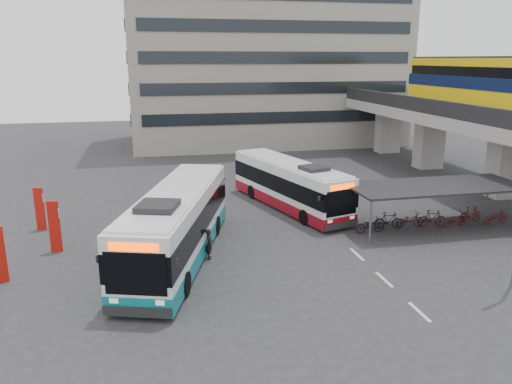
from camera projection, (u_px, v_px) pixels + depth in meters
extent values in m
plane|color=#28282B|center=(310.00, 259.00, 24.49)|extent=(120.00, 120.00, 0.00)
cube|color=gray|center=(506.00, 165.00, 34.93)|extent=(2.20, 1.60, 4.60)
cube|color=gray|center=(429.00, 142.00, 44.37)|extent=(2.20, 1.60, 4.60)
cube|color=gray|center=(388.00, 130.00, 51.92)|extent=(2.20, 1.60, 4.60)
cube|color=gray|center=(475.00, 119.00, 37.99)|extent=(8.00, 32.00, 0.90)
cube|color=black|center=(432.00, 107.00, 36.96)|extent=(0.35, 32.00, 1.10)
cube|color=yellow|center=(499.00, 87.00, 35.23)|extent=(2.90, 20.00, 3.90)
cube|color=#0A1537|center=(499.00, 84.00, 35.17)|extent=(2.98, 20.02, 0.90)
cube|color=black|center=(501.00, 72.00, 34.97)|extent=(2.96, 19.20, 0.70)
cube|color=black|center=(502.00, 58.00, 34.72)|extent=(2.70, 19.60, 0.25)
cylinder|color=#595B60|center=(344.00, 204.00, 29.47)|extent=(0.12, 0.12, 2.40)
cylinder|color=#595B60|center=(487.00, 195.00, 31.43)|extent=(0.12, 0.12, 2.40)
cylinder|color=#595B60|center=(370.00, 223.00, 26.07)|extent=(0.12, 0.12, 2.40)
cube|color=black|center=(437.00, 186.00, 28.42)|extent=(10.00, 4.00, 0.12)
imported|color=black|center=(369.00, 225.00, 28.13)|extent=(1.71, 0.60, 0.90)
imported|color=black|center=(391.00, 222.00, 28.39)|extent=(1.66, 0.47, 1.00)
imported|color=black|center=(412.00, 221.00, 28.67)|extent=(1.71, 0.60, 0.90)
imported|color=black|center=(433.00, 219.00, 28.93)|extent=(1.66, 0.47, 1.00)
imported|color=#350C0F|center=(454.00, 218.00, 29.22)|extent=(1.71, 0.60, 0.90)
imported|color=#3F0C0F|center=(474.00, 216.00, 29.48)|extent=(1.66, 0.47, 1.00)
imported|color=#490C0F|center=(494.00, 215.00, 29.76)|extent=(1.71, 0.60, 0.90)
cube|color=gray|center=(264.00, 31.00, 56.47)|extent=(30.00, 15.00, 25.00)
cube|color=beige|center=(419.00, 312.00, 19.34)|extent=(0.15, 1.60, 0.01)
cube|color=beige|center=(384.00, 279.00, 22.17)|extent=(0.15, 1.60, 0.01)
cube|color=beige|center=(357.00, 254.00, 25.00)|extent=(0.15, 1.60, 0.01)
cube|color=white|center=(289.00, 182.00, 32.60)|extent=(5.33, 11.28, 2.54)
cube|color=maroon|center=(289.00, 200.00, 32.90)|extent=(5.38, 11.33, 0.69)
cube|color=black|center=(289.00, 181.00, 32.57)|extent=(5.39, 11.32, 1.06)
cube|color=#FF3B00|center=(342.00, 187.00, 27.65)|extent=(1.60, 0.53, 0.28)
cube|color=black|center=(314.00, 168.00, 29.86)|extent=(1.76, 1.81, 0.26)
cylinder|color=black|center=(305.00, 217.00, 29.40)|extent=(0.52, 0.96, 0.92)
cylinder|color=black|center=(279.00, 188.00, 36.05)|extent=(0.52, 0.96, 0.92)
cube|color=white|center=(178.00, 221.00, 24.15)|extent=(6.33, 12.72, 2.87)
cube|color=#0C6A73|center=(179.00, 247.00, 24.49)|extent=(6.38, 12.77, 0.78)
cube|color=black|center=(178.00, 218.00, 24.12)|extent=(6.39, 12.76, 1.20)
cube|color=#FF3B00|center=(133.00, 247.00, 17.86)|extent=(1.80, 0.64, 0.31)
cube|color=black|center=(157.00, 206.00, 20.71)|extent=(2.03, 2.07, 0.29)
cylinder|color=black|center=(126.00, 282.00, 20.78)|extent=(0.61, 1.09, 1.04)
cylinder|color=black|center=(216.00, 225.00, 27.76)|extent=(0.61, 1.09, 1.04)
imported|color=black|center=(209.00, 244.00, 24.36)|extent=(0.37, 0.56, 1.51)
cube|color=#AE120A|center=(55.00, 227.00, 25.06)|extent=(0.56, 0.27, 2.68)
cube|color=white|center=(53.00, 213.00, 24.88)|extent=(0.58, 0.16, 0.54)
cube|color=#AE120A|center=(40.00, 209.00, 28.30)|extent=(0.53, 0.31, 2.51)
cube|color=white|center=(38.00, 198.00, 28.13)|extent=(0.53, 0.22, 0.50)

